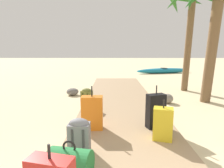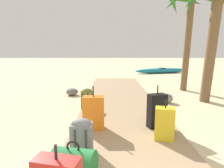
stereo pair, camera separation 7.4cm
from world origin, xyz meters
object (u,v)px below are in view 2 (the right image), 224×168
object	(u,v)px
suitcase_yellow	(165,124)
duffel_bag_green	(74,165)
suitcase_black	(157,111)
palm_tree_far_right	(189,8)
suitcase_orange	(94,113)
palm_tree_near_right	(214,5)
kayak	(162,71)
backpack_grey	(82,135)
backpack_olive	(87,98)

from	to	relation	value
suitcase_yellow	duffel_bag_green	bearing A→B (deg)	-142.09
suitcase_black	palm_tree_far_right	world-z (taller)	palm_tree_far_right
suitcase_orange	palm_tree_far_right	world-z (taller)	palm_tree_far_right
palm_tree_near_right	kayak	world-z (taller)	palm_tree_near_right
suitcase_orange	backpack_grey	world-z (taller)	suitcase_orange
duffel_bag_green	suitcase_black	bearing A→B (deg)	49.61
duffel_bag_green	palm_tree_far_right	size ratio (longest dim) A/B	0.14
suitcase_black	suitcase_orange	bearing A→B (deg)	-176.63
suitcase_yellow	palm_tree_far_right	bearing A→B (deg)	65.75
suitcase_yellow	palm_tree_near_right	size ratio (longest dim) A/B	0.19
suitcase_yellow	duffel_bag_green	xyz separation A→B (m)	(-1.38, -1.07, -0.09)
backpack_olive	palm_tree_near_right	bearing A→B (deg)	13.22
suitcase_black	palm_tree_far_right	xyz separation A→B (m)	(1.96, 3.80, 2.68)
palm_tree_far_right	palm_tree_near_right	xyz separation A→B (m)	(0.07, -1.70, -0.24)
backpack_olive	palm_tree_near_right	size ratio (longest dim) A/B	0.15
suitcase_yellow	duffel_bag_green	size ratio (longest dim) A/B	1.24
duffel_bag_green	palm_tree_near_right	world-z (taller)	palm_tree_near_right
backpack_grey	backpack_olive	distance (m)	2.25
backpack_grey	duffel_bag_green	size ratio (longest dim) A/B	0.95
suitcase_yellow	duffel_bag_green	distance (m)	1.75
suitcase_black	kayak	xyz separation A→B (m)	(2.61, 9.51, -0.25)
palm_tree_far_right	duffel_bag_green	bearing A→B (deg)	-121.62
suitcase_orange	kayak	size ratio (longest dim) A/B	0.22
duffel_bag_green	suitcase_black	world-z (taller)	suitcase_black
duffel_bag_green	palm_tree_near_right	size ratio (longest dim) A/B	0.16
backpack_grey	suitcase_black	distance (m)	1.67
backpack_olive	suitcase_black	distance (m)	1.98
suitcase_orange	suitcase_black	xyz separation A→B (m)	(1.25, 0.07, 0.01)
suitcase_black	backpack_grey	bearing A→B (deg)	-144.19
backpack_grey	palm_tree_far_right	world-z (taller)	palm_tree_far_right
suitcase_yellow	suitcase_black	xyz separation A→B (m)	(-0.01, 0.53, 0.06)
suitcase_orange	kayak	distance (m)	10.34
suitcase_yellow	kayak	bearing A→B (deg)	75.48
suitcase_black	kayak	world-z (taller)	suitcase_black
backpack_olive	suitcase_black	world-z (taller)	suitcase_black
duffel_bag_green	kayak	world-z (taller)	duffel_bag_green
palm_tree_near_right	suitcase_orange	bearing A→B (deg)	-146.45
suitcase_orange	backpack_olive	world-z (taller)	suitcase_orange
suitcase_yellow	backpack_grey	bearing A→B (deg)	-161.99
suitcase_orange	palm_tree_near_right	world-z (taller)	palm_tree_near_right
suitcase_yellow	backpack_olive	bearing A→B (deg)	130.41
suitcase_black	palm_tree_near_right	world-z (taller)	palm_tree_near_right
suitcase_orange	suitcase_yellow	distance (m)	1.34
palm_tree_near_right	kayak	bearing A→B (deg)	85.54
backpack_grey	palm_tree_far_right	distance (m)	6.44
suitcase_orange	backpack_olive	size ratio (longest dim) A/B	1.58
duffel_bag_green	palm_tree_near_right	distance (m)	5.66
suitcase_yellow	backpack_olive	world-z (taller)	suitcase_yellow
suitcase_orange	duffel_bag_green	bearing A→B (deg)	-94.38
suitcase_orange	suitcase_yellow	xyz separation A→B (m)	(1.26, -0.46, -0.05)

